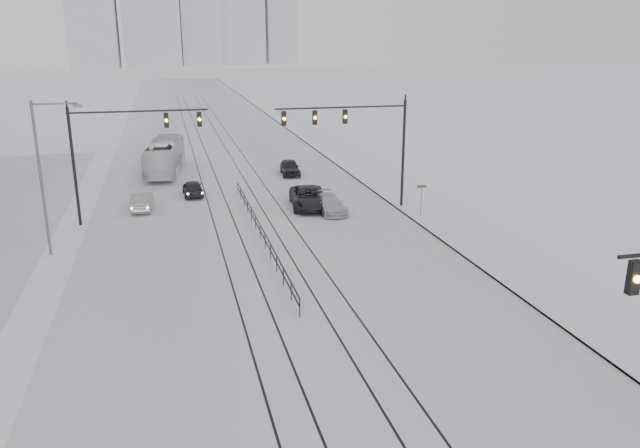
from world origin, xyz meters
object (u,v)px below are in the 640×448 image
Objects in this scene: sedan_nb_right at (329,204)px; box_truck at (165,157)px; sedan_nb_front at (309,198)px; sedan_nb_far at (290,168)px; sedan_sb_inner at (193,188)px; sedan_sb_outer at (142,201)px.

box_truck is at bearing 121.35° from sedan_nb_right.
sedan_nb_front is 11.74m from sedan_nb_far.
sedan_nb_right is at bearing 131.54° from box_truck.
sedan_nb_right is at bearing 139.86° from sedan_sb_inner.
sedan_nb_right is at bearing -48.41° from sedan_nb_front.
sedan_sb_inner is 0.86× the size of sedan_nb_right.
sedan_sb_outer is (-3.86, -3.43, 0.02)m from sedan_sb_inner.
sedan_nb_right is (9.43, -7.43, -0.00)m from sedan_sb_inner.
sedan_sb_outer is 13.88m from sedan_nb_right.
sedan_sb_inner is 0.92× the size of sedan_nb_far.
sedan_sb_inner is 12.01m from sedan_nb_right.
sedan_nb_far is at bearing 88.44° from sedan_nb_right.
box_truck reaches higher than sedan_sb_outer.
sedan_nb_far is (-0.26, 13.37, 0.06)m from sedan_nb_right.
sedan_nb_front is at bearing 131.42° from box_truck.
sedan_nb_right is (1.17, -1.66, -0.14)m from sedan_nb_front.
sedan_sb_inner is 10.93m from sedan_nb_far.
sedan_nb_front reaches higher than sedan_sb_outer.
sedan_sb_outer is at bearing 160.59° from sedan_nb_right.
sedan_nb_front is (8.26, -5.77, 0.13)m from sedan_sb_inner.
sedan_nb_far reaches higher than sedan_nb_right.
sedan_nb_far is at bearing 91.95° from sedan_nb_front.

